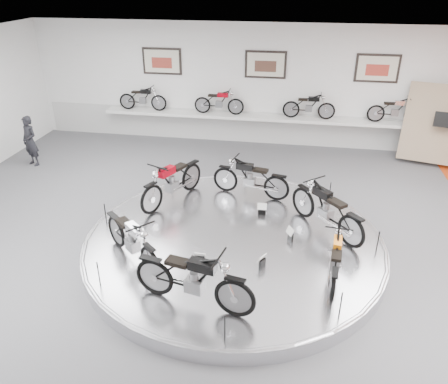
% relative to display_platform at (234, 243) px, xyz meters
% --- Properties ---
extents(floor, '(16.00, 16.00, 0.00)m').
position_rel_display_platform_xyz_m(floor, '(0.00, -0.30, -0.15)').
color(floor, '#4C4C4F').
rests_on(floor, ground).
extents(ceiling, '(16.00, 16.00, 0.00)m').
position_rel_display_platform_xyz_m(ceiling, '(0.00, -0.30, 3.85)').
color(ceiling, white).
rests_on(ceiling, wall_back).
extents(wall_back, '(16.00, 0.00, 16.00)m').
position_rel_display_platform_xyz_m(wall_back, '(0.00, 6.70, 1.85)').
color(wall_back, white).
rests_on(wall_back, floor).
extents(dado_band, '(15.68, 0.04, 1.10)m').
position_rel_display_platform_xyz_m(dado_band, '(0.00, 6.68, 0.40)').
color(dado_band, '#BCBCBA').
rests_on(dado_band, floor).
extents(display_platform, '(6.40, 6.40, 0.30)m').
position_rel_display_platform_xyz_m(display_platform, '(0.00, 0.00, 0.00)').
color(display_platform, silver).
rests_on(display_platform, floor).
extents(platform_rim, '(6.40, 6.40, 0.10)m').
position_rel_display_platform_xyz_m(platform_rim, '(0.00, 0.00, 0.12)').
color(platform_rim, '#B2B2BA').
rests_on(platform_rim, display_platform).
extents(shelf, '(11.00, 0.55, 0.10)m').
position_rel_display_platform_xyz_m(shelf, '(0.00, 6.40, 0.85)').
color(shelf, silver).
rests_on(shelf, wall_back).
extents(poster_left, '(1.35, 0.06, 0.88)m').
position_rel_display_platform_xyz_m(poster_left, '(-3.50, 6.66, 2.55)').
color(poster_left, beige).
rests_on(poster_left, wall_back).
extents(poster_center, '(1.35, 0.06, 0.88)m').
position_rel_display_platform_xyz_m(poster_center, '(0.00, 6.66, 2.55)').
color(poster_center, beige).
rests_on(poster_center, wall_back).
extents(poster_right, '(1.35, 0.06, 0.88)m').
position_rel_display_platform_xyz_m(poster_right, '(3.50, 6.66, 2.55)').
color(poster_right, beige).
rests_on(poster_right, wall_back).
extents(display_panel, '(2.56, 1.52, 2.30)m').
position_rel_display_platform_xyz_m(display_panel, '(5.60, 5.80, 1.10)').
color(display_panel, gray).
rests_on(display_panel, floor).
extents(shelf_bike_a, '(1.22, 0.43, 0.73)m').
position_rel_display_platform_xyz_m(shelf_bike_a, '(-4.20, 6.40, 1.27)').
color(shelf_bike_a, black).
rests_on(shelf_bike_a, shelf).
extents(shelf_bike_b, '(1.22, 0.43, 0.73)m').
position_rel_display_platform_xyz_m(shelf_bike_b, '(-1.50, 6.40, 1.27)').
color(shelf_bike_b, '#95010E').
rests_on(shelf_bike_b, shelf).
extents(shelf_bike_c, '(1.22, 0.43, 0.73)m').
position_rel_display_platform_xyz_m(shelf_bike_c, '(1.50, 6.40, 1.27)').
color(shelf_bike_c, black).
rests_on(shelf_bike_c, shelf).
extents(shelf_bike_d, '(1.22, 0.43, 0.73)m').
position_rel_display_platform_xyz_m(shelf_bike_d, '(4.20, 6.40, 1.27)').
color(shelf_bike_d, silver).
rests_on(shelf_bike_d, shelf).
extents(bike_a, '(1.73, 1.82, 1.09)m').
position_rel_display_platform_xyz_m(bike_a, '(1.93, 0.63, 0.70)').
color(bike_a, black).
rests_on(bike_a, display_platform).
extents(bike_b, '(1.80, 0.95, 1.01)m').
position_rel_display_platform_xyz_m(bike_b, '(0.11, 2.01, 0.65)').
color(bike_b, black).
rests_on(bike_b, display_platform).
extents(bike_c, '(1.39, 1.99, 1.11)m').
position_rel_display_platform_xyz_m(bike_c, '(-1.75, 1.39, 0.70)').
color(bike_c, '#95010E').
rests_on(bike_c, display_platform).
extents(bike_d, '(1.72, 1.63, 1.03)m').
position_rel_display_platform_xyz_m(bike_d, '(-1.82, -1.19, 0.67)').
color(bike_d, silver).
rests_on(bike_d, display_platform).
extents(bike_e, '(1.98, 1.03, 1.11)m').
position_rel_display_platform_xyz_m(bike_e, '(-0.36, -2.20, 0.70)').
color(bike_e, black).
rests_on(bike_e, display_platform).
extents(bike_f, '(0.66, 1.54, 0.88)m').
position_rel_display_platform_xyz_m(bike_f, '(2.05, -1.05, 0.59)').
color(bike_f, '#CD650A').
rests_on(bike_f, display_platform).
extents(visitor, '(0.67, 0.57, 1.55)m').
position_rel_display_platform_xyz_m(visitor, '(-6.86, 3.53, 0.63)').
color(visitor, black).
rests_on(visitor, floor).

